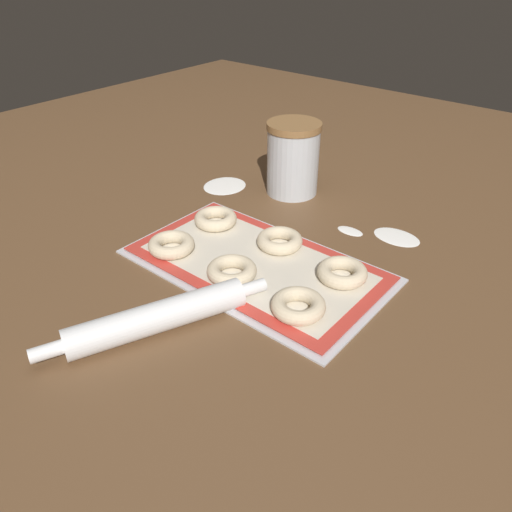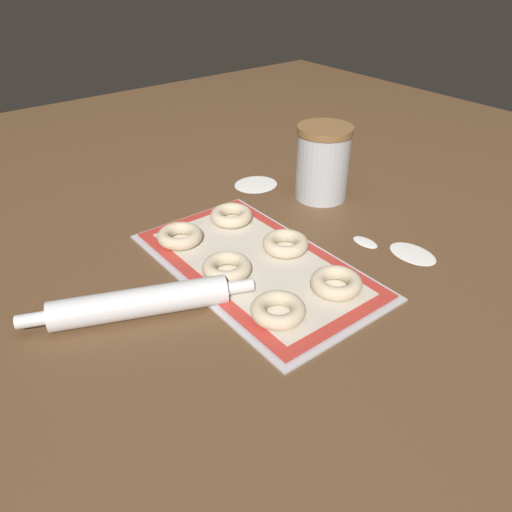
{
  "view_description": "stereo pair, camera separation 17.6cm",
  "coord_description": "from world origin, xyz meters",
  "px_view_note": "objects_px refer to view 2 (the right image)",
  "views": [
    {
      "loc": [
        0.51,
        -0.63,
        0.56
      ],
      "look_at": [
        -0.01,
        0.01,
        0.02
      ],
      "focal_mm": 35.0,
      "sensor_mm": 36.0,
      "label": 1
    },
    {
      "loc": [
        0.64,
        -0.5,
        0.56
      ],
      "look_at": [
        -0.01,
        0.01,
        0.02
      ],
      "focal_mm": 35.0,
      "sensor_mm": 36.0,
      "label": 2
    }
  ],
  "objects_px": {
    "bagel_front_left": "(180,236)",
    "bagel_back_right": "(336,283)",
    "baking_tray": "(256,265)",
    "bagel_front_center": "(227,268)",
    "bagel_front_right": "(278,310)",
    "rolling_pin": "(140,303)",
    "flour_canister": "(323,163)",
    "bagel_back_center": "(285,244)",
    "bagel_back_left": "(231,215)"
  },
  "relations": [
    {
      "from": "baking_tray",
      "to": "bagel_front_center",
      "type": "bearing_deg",
      "value": -92.05
    },
    {
      "from": "bagel_front_center",
      "to": "flour_canister",
      "type": "relative_size",
      "value": 0.53
    },
    {
      "from": "bagel_front_right",
      "to": "baking_tray",
      "type": "bearing_deg",
      "value": 154.47
    },
    {
      "from": "bagel_front_right",
      "to": "bagel_back_right",
      "type": "height_order",
      "value": "same"
    },
    {
      "from": "bagel_back_left",
      "to": "bagel_front_left",
      "type": "bearing_deg",
      "value": -87.12
    },
    {
      "from": "bagel_front_left",
      "to": "bagel_back_right",
      "type": "relative_size",
      "value": 1.0
    },
    {
      "from": "bagel_front_left",
      "to": "bagel_back_right",
      "type": "height_order",
      "value": "same"
    },
    {
      "from": "bagel_front_right",
      "to": "bagel_back_center",
      "type": "xyz_separation_m",
      "value": [
        -0.16,
        0.15,
        0.0
      ]
    },
    {
      "from": "bagel_front_right",
      "to": "flour_canister",
      "type": "xyz_separation_m",
      "value": [
        -0.3,
        0.4,
        0.07
      ]
    },
    {
      "from": "baking_tray",
      "to": "bagel_front_left",
      "type": "distance_m",
      "value": 0.18
    },
    {
      "from": "bagel_front_center",
      "to": "rolling_pin",
      "type": "relative_size",
      "value": 0.25
    },
    {
      "from": "bagel_back_left",
      "to": "bagel_back_right",
      "type": "xyz_separation_m",
      "value": [
        0.33,
        -0.0,
        0.0
      ]
    },
    {
      "from": "rolling_pin",
      "to": "baking_tray",
      "type": "bearing_deg",
      "value": 88.81
    },
    {
      "from": "bagel_back_left",
      "to": "flour_canister",
      "type": "height_order",
      "value": "flour_canister"
    },
    {
      "from": "bagel_front_left",
      "to": "bagel_front_right",
      "type": "distance_m",
      "value": 0.32
    },
    {
      "from": "baking_tray",
      "to": "bagel_back_center",
      "type": "xyz_separation_m",
      "value": [
        0.0,
        0.08,
        0.02
      ]
    },
    {
      "from": "baking_tray",
      "to": "bagel_front_left",
      "type": "relative_size",
      "value": 5.42
    },
    {
      "from": "bagel_back_center",
      "to": "bagel_back_right",
      "type": "bearing_deg",
      "value": -6.1
    },
    {
      "from": "bagel_front_left",
      "to": "bagel_front_center",
      "type": "distance_m",
      "value": 0.16
    },
    {
      "from": "bagel_back_center",
      "to": "flour_canister",
      "type": "bearing_deg",
      "value": 121.17
    },
    {
      "from": "bagel_front_right",
      "to": "bagel_front_left",
      "type": "bearing_deg",
      "value": -179.28
    },
    {
      "from": "baking_tray",
      "to": "bagel_back_center",
      "type": "bearing_deg",
      "value": 89.75
    },
    {
      "from": "bagel_front_right",
      "to": "bagel_back_right",
      "type": "distance_m",
      "value": 0.13
    },
    {
      "from": "bagel_back_right",
      "to": "flour_canister",
      "type": "bearing_deg",
      "value": 139.58
    },
    {
      "from": "bagel_front_left",
      "to": "bagel_back_center",
      "type": "relative_size",
      "value": 1.0
    },
    {
      "from": "baking_tray",
      "to": "bagel_back_center",
      "type": "height_order",
      "value": "bagel_back_center"
    },
    {
      "from": "bagel_back_center",
      "to": "rolling_pin",
      "type": "height_order",
      "value": "rolling_pin"
    },
    {
      "from": "bagel_front_right",
      "to": "flour_canister",
      "type": "height_order",
      "value": "flour_canister"
    },
    {
      "from": "bagel_front_right",
      "to": "bagel_back_left",
      "type": "xyz_separation_m",
      "value": [
        -0.32,
        0.13,
        0.0
      ]
    },
    {
      "from": "bagel_front_center",
      "to": "bagel_back_center",
      "type": "relative_size",
      "value": 1.0
    },
    {
      "from": "bagel_front_left",
      "to": "bagel_front_center",
      "type": "xyz_separation_m",
      "value": [
        0.16,
        0.01,
        0.0
      ]
    },
    {
      "from": "bagel_front_left",
      "to": "rolling_pin",
      "type": "bearing_deg",
      "value": -47.87
    },
    {
      "from": "bagel_front_center",
      "to": "bagel_back_center",
      "type": "distance_m",
      "value": 0.15
    },
    {
      "from": "bagel_front_center",
      "to": "rolling_pin",
      "type": "xyz_separation_m",
      "value": [
        -0.0,
        -0.18,
        0.0
      ]
    },
    {
      "from": "flour_canister",
      "to": "rolling_pin",
      "type": "relative_size",
      "value": 0.48
    },
    {
      "from": "bagel_front_center",
      "to": "bagel_front_right",
      "type": "bearing_deg",
      "value": -1.98
    },
    {
      "from": "bagel_front_left",
      "to": "bagel_back_right",
      "type": "bearing_deg",
      "value": 23.18
    },
    {
      "from": "bagel_front_right",
      "to": "bagel_back_center",
      "type": "distance_m",
      "value": 0.22
    },
    {
      "from": "rolling_pin",
      "to": "bagel_front_left",
      "type": "bearing_deg",
      "value": 132.13
    },
    {
      "from": "flour_canister",
      "to": "bagel_back_left",
      "type": "bearing_deg",
      "value": -93.9
    },
    {
      "from": "bagel_back_center",
      "to": "flour_canister",
      "type": "distance_m",
      "value": 0.3
    },
    {
      "from": "rolling_pin",
      "to": "bagel_back_left",
      "type": "bearing_deg",
      "value": 117.61
    },
    {
      "from": "baking_tray",
      "to": "bagel_back_center",
      "type": "distance_m",
      "value": 0.08
    },
    {
      "from": "baking_tray",
      "to": "bagel_front_right",
      "type": "height_order",
      "value": "bagel_front_right"
    },
    {
      "from": "bagel_back_right",
      "to": "baking_tray",
      "type": "bearing_deg",
      "value": -159.77
    },
    {
      "from": "baking_tray",
      "to": "bagel_front_left",
      "type": "height_order",
      "value": "bagel_front_left"
    },
    {
      "from": "bagel_back_left",
      "to": "flour_canister",
      "type": "relative_size",
      "value": 0.53
    },
    {
      "from": "bagel_front_center",
      "to": "bagel_front_right",
      "type": "height_order",
      "value": "same"
    },
    {
      "from": "bagel_front_right",
      "to": "bagel_back_left",
      "type": "bearing_deg",
      "value": 157.38
    },
    {
      "from": "bagel_front_right",
      "to": "bagel_back_center",
      "type": "relative_size",
      "value": 1.0
    }
  ]
}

